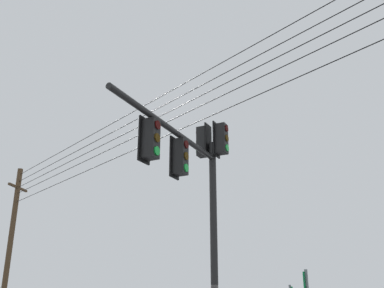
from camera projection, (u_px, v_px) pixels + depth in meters
name	position (u px, v px, depth m)	size (l,w,h in m)	color
signal_mast_assembly	(197.00, 181.00, 11.51)	(1.23, 5.25, 7.06)	black
utility_pole_wooden	(9.00, 249.00, 23.57)	(0.81, 1.70, 9.21)	#4C3823
overhead_wire_span	(250.00, 71.00, 12.32)	(33.59, 9.47, 1.71)	black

